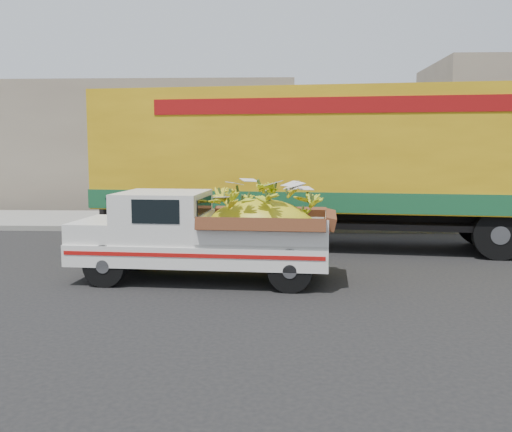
{
  "coord_description": "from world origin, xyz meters",
  "views": [
    {
      "loc": [
        0.58,
        -10.92,
        2.42
      ],
      "look_at": [
        0.08,
        -0.16,
        1.13
      ],
      "focal_mm": 40.0,
      "sensor_mm": 36.0,
      "label": 1
    }
  ],
  "objects": [
    {
      "name": "sidewalk",
      "position": [
        0.0,
        7.54,
        0.07
      ],
      "size": [
        60.0,
        4.0,
        0.14
      ],
      "primitive_type": "cube",
      "color": "gray",
      "rests_on": "ground"
    },
    {
      "name": "building_left",
      "position": [
        -8.0,
        13.44,
        2.5
      ],
      "size": [
        18.0,
        6.0,
        5.0
      ],
      "primitive_type": "cube",
      "color": "gray",
      "rests_on": "ground"
    },
    {
      "name": "pickup_truck",
      "position": [
        -0.53,
        -0.7,
        0.87
      ],
      "size": [
        4.74,
        2.03,
        1.62
      ],
      "rotation": [
        0.0,
        0.0,
        -0.08
      ],
      "color": "black",
      "rests_on": "ground"
    },
    {
      "name": "semi_trailer",
      "position": [
        1.97,
        2.99,
        2.12
      ],
      "size": [
        12.05,
        4.01,
        3.8
      ],
      "rotation": [
        0.0,
        0.0,
        -0.13
      ],
      "color": "black",
      "rests_on": "ground"
    },
    {
      "name": "curb",
      "position": [
        0.0,
        5.44,
        0.07
      ],
      "size": [
        60.0,
        0.25,
        0.15
      ],
      "primitive_type": "cube",
      "color": "gray",
      "rests_on": "ground"
    },
    {
      "name": "ground",
      "position": [
        0.0,
        0.0,
        0.0
      ],
      "size": [
        100.0,
        100.0,
        0.0
      ],
      "primitive_type": "plane",
      "color": "black",
      "rests_on": "ground"
    }
  ]
}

